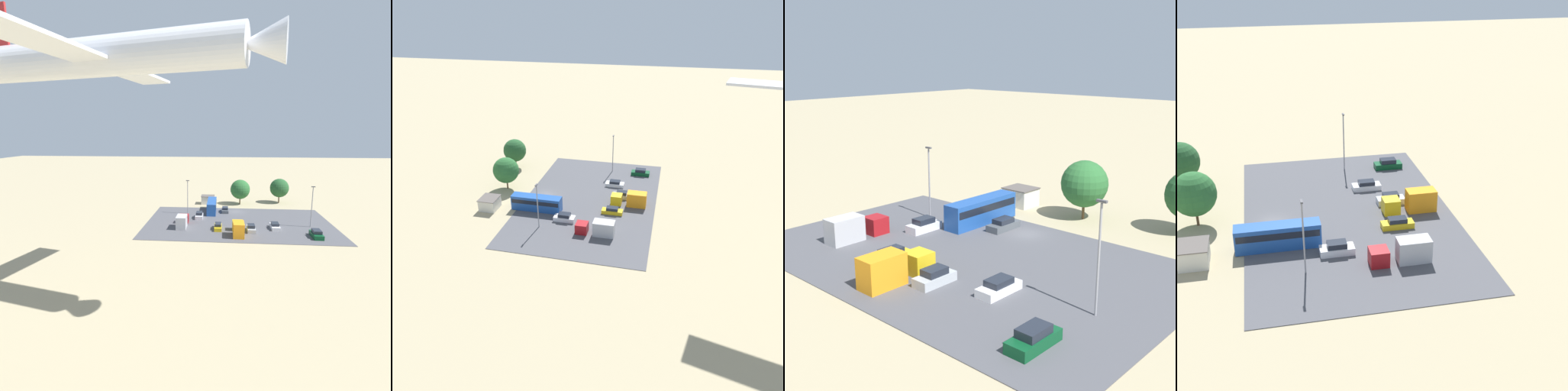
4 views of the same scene
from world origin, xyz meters
TOP-DOWN VIEW (x-y plane):
  - ground_plane at (0.00, 0.00)m, footprint 400.00×400.00m
  - parking_lot_surface at (0.00, 10.74)m, footprint 45.82×29.25m
  - shed_building at (8.63, -9.71)m, footprint 4.22×3.79m
  - bus at (7.01, 0.46)m, footprint 2.49×10.81m
  - parked_car_0 at (4.98, 16.58)m, footprint 1.71×4.44m
  - parked_car_1 at (-2.58, 17.50)m, footprint 1.85×4.11m
  - parked_car_2 at (10.07, 7.50)m, footprint 1.90×4.32m
  - parked_car_3 at (3.22, 0.60)m, footprint 1.88×4.41m
  - parked_car_4 at (-16.29, 20.38)m, footprint 2.00×4.64m
  - parked_car_5 at (-8.35, 14.99)m, footprint 1.93×4.43m
  - parked_truck_0 at (13.61, 15.15)m, footprint 2.31×7.54m
  - parked_truck_1 at (0.48, 19.97)m, footprint 2.39×7.71m
  - tree_near_shed at (-1.51, -10.04)m, footprint 6.11×6.11m
  - tree_apron_mid at (-14.15, -13.04)m, footprint 5.98×5.98m
  - light_pole_lot_centre at (13.63, 3.21)m, footprint 0.90×0.28m
  - light_pole_lot_edge at (-17.06, 12.92)m, footprint 0.90×0.28m

SIDE VIEW (x-z plane):
  - ground_plane at x=0.00m, z-range 0.00..0.00m
  - parking_lot_surface at x=0.00m, z-range 0.00..0.08m
  - parked_car_5 at x=-8.35m, z-range -0.04..1.37m
  - parked_car_3 at x=3.22m, z-range -0.04..1.39m
  - parked_car_0 at x=4.98m, z-range -0.04..1.40m
  - parked_car_1 at x=-2.58m, z-range -0.05..1.54m
  - parked_car_2 at x=10.07m, z-range -0.06..1.57m
  - parked_car_4 at x=-16.29m, z-range -0.06..1.60m
  - shed_building at x=8.63m, z-range 0.01..2.62m
  - parked_truck_0 at x=13.61m, z-range -0.05..2.91m
  - parked_truck_1 at x=0.48m, z-range -0.05..3.08m
  - bus at x=7.01m, z-range 0.20..3.44m
  - tree_near_shed at x=-1.51m, z-range 0.83..8.61m
  - tree_apron_mid at x=-14.15m, z-range 0.91..8.73m
  - light_pole_lot_centre at x=13.63m, z-range 0.52..9.91m
  - light_pole_lot_edge at x=-17.06m, z-range 0.52..10.39m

